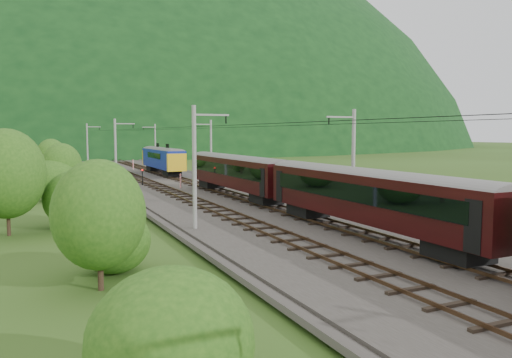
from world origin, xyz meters
name	(u,v)px	position (x,y,z in m)	size (l,w,h in m)	color
ground	(279,226)	(0.00, 0.00, 0.00)	(600.00, 600.00, 0.00)	#314916
railbed	(228,205)	(0.00, 10.00, 0.15)	(14.00, 220.00, 0.30)	#38332D
track_left	(202,204)	(-2.40, 10.00, 0.37)	(2.40, 220.00, 0.27)	brown
track_right	(253,201)	(2.40, 10.00, 0.37)	(2.40, 220.00, 0.27)	brown
catenary_left	(116,150)	(-6.12, 32.00, 4.50)	(2.54, 192.28, 8.00)	gray
catenary_right	(210,149)	(6.12, 32.00, 4.50)	(2.54, 192.28, 8.00)	gray
overhead_wires	(227,127)	(0.00, 10.00, 7.10)	(4.83, 198.00, 0.03)	black
mountain_main	(61,146)	(0.00, 260.00, 0.00)	(504.00, 360.00, 244.00)	black
train	(367,188)	(2.40, -6.71, 3.26)	(2.72, 110.01, 4.71)	black
hazard_post_near	(181,181)	(-0.28, 24.10, 1.12)	(0.17, 0.17, 1.64)	red
hazard_post_far	(133,165)	(0.44, 56.20, 1.14)	(0.18, 0.18, 1.69)	red
signal	(142,176)	(-3.57, 29.09, 1.43)	(0.21, 0.21, 1.92)	black
vegetation_left	(54,179)	(-14.04, 15.87, 2.52)	(10.56, 141.98, 6.83)	#255216
vegetation_right	(507,217)	(12.03, -8.71, 1.15)	(7.41, 88.08, 2.65)	#255216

